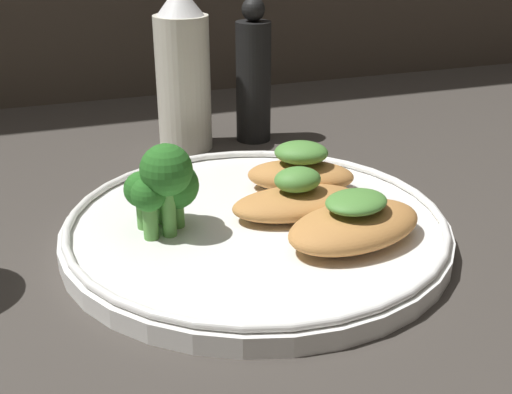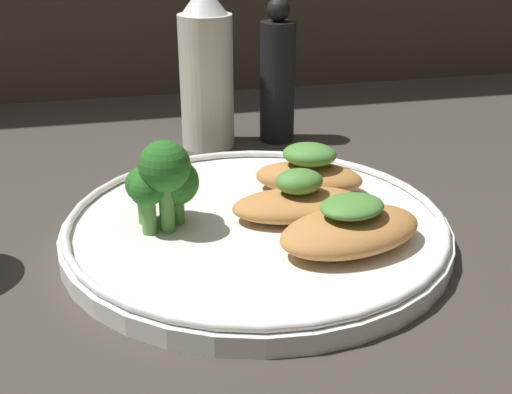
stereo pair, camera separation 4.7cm
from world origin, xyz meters
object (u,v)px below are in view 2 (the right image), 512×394
Objects in this scene: broccoli_bunch at (163,180)px; pepper_grinder at (278,78)px; plate at (256,226)px; sauce_bottle at (208,71)px.

pepper_grinder reaches higher than broccoli_bunch.
plate is 22.61cm from sauce_bottle.
broccoli_bunch is at bearing -124.22° from pepper_grinder.
sauce_bottle is 7.33cm from pepper_grinder.
broccoli_bunch is at bearing 171.60° from plate.
broccoli_bunch is at bearing -108.16° from sauce_bottle.
sauce_bottle reaches higher than broccoli_bunch.
plate is 1.76× the size of sauce_bottle.
sauce_bottle is at bearing 71.84° from broccoli_bunch.
pepper_grinder is at bearing 71.05° from plate.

